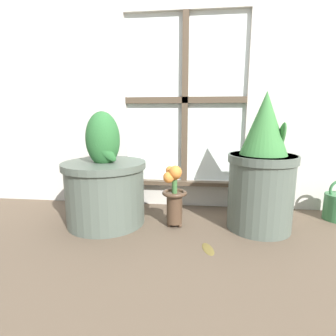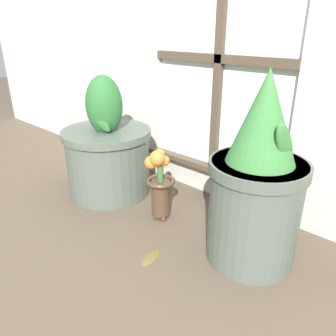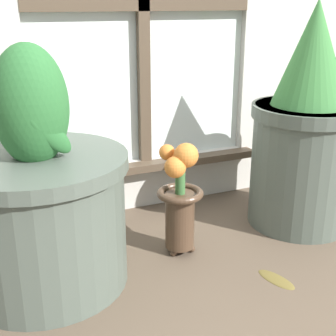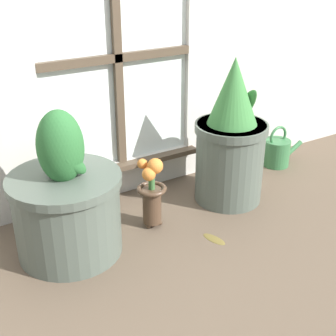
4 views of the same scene
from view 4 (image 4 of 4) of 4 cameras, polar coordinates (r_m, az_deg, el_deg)
The scene contains 6 objects.
ground_plane at distance 1.90m, azimuth 1.49°, elevation -9.14°, with size 10.00×10.00×0.00m, color brown.
potted_plant_left at distance 1.78m, azimuth -12.27°, elevation -4.23°, with size 0.42×0.42×0.57m.
potted_plant_right at distance 2.10m, azimuth 7.66°, elevation 3.28°, with size 0.32×0.32×0.66m.
flower_vase at distance 1.92m, azimuth -2.00°, elevation -2.70°, with size 0.12×0.12×0.32m.
watering_can at distance 2.57m, azimuth 13.14°, elevation 1.95°, with size 0.25×0.14×0.22m.
fallen_leaf at distance 1.92m, azimuth 5.64°, elevation -8.54°, with size 0.07×0.12×0.01m.
Camera 4 is at (-0.85, -1.31, 1.08)m, focal length 50.00 mm.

